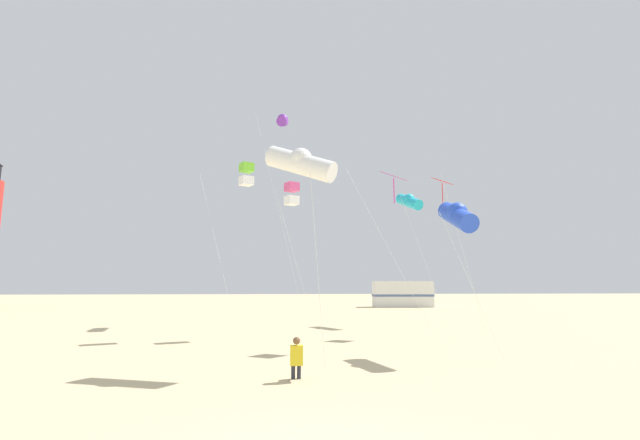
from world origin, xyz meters
name	(u,v)px	position (x,y,z in m)	size (l,w,h in m)	color
kite_flyer_standing	(296,357)	(-0.22, 6.28, 0.61)	(0.34, 0.51, 1.16)	yellow
kite_diamond_magenta	(394,182)	(4.03, 12.26, 6.91)	(3.44, 2.86, 7.39)	silver
kite_box_lime	(246,175)	(-2.62, 16.20, 8.08)	(2.75, 2.75, 8.67)	silver
kite_tube_violet	(283,121)	(-0.93, 23.89, 13.88)	(3.42, 3.07, 14.59)	silver
kite_diamond_scarlet	(443,187)	(7.71, 16.36, 7.66)	(2.43, 2.34, 8.17)	silver
kite_tube_cyan	(409,201)	(7.48, 22.17, 7.94)	(3.03, 3.23, 8.65)	silver
kite_tube_white	(301,163)	(-0.08, 8.10, 6.52)	(2.52, 1.81, 7.22)	silver
kite_box_rainbow	(292,194)	(-0.31, 16.19, 7.11)	(2.09, 1.68, 7.69)	silver
kite_tube_blue	(457,216)	(5.78, 9.75, 5.08)	(2.05, 2.50, 5.78)	silver
rv_van_white	(402,294)	(12.16, 42.51, 1.39)	(6.52, 2.58, 2.80)	white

